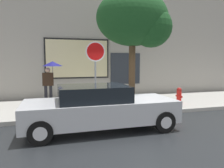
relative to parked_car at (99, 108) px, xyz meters
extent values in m
plane|color=black|center=(1.11, 0.12, -0.69)|extent=(60.00, 60.00, 0.00)
cube|color=#A3A099|center=(1.11, 3.12, -0.61)|extent=(20.00, 4.00, 0.15)
cube|color=#9E998E|center=(1.11, 5.62, 2.81)|extent=(20.00, 0.40, 7.00)
cube|color=black|center=(0.01, 5.39, 1.58)|extent=(3.47, 0.06, 2.17)
cube|color=beige|center=(0.01, 5.36, 1.58)|extent=(3.31, 0.03, 2.01)
cube|color=#262B33|center=(2.79, 5.40, 1.01)|extent=(1.80, 0.04, 1.80)
cone|color=#99999E|center=(4.19, 5.27, 2.41)|extent=(0.22, 0.24, 0.24)
cube|color=#B7BABF|center=(0.05, 0.00, -0.10)|extent=(4.62, 1.78, 0.66)
cube|color=black|center=(-0.18, 0.00, 0.46)|extent=(2.08, 1.57, 0.46)
cylinder|color=black|center=(1.81, 0.82, -0.37)|extent=(0.64, 0.22, 0.64)
cylinder|color=silver|center=(1.81, 0.82, -0.37)|extent=(0.35, 0.24, 0.35)
cylinder|color=black|center=(1.81, -0.82, -0.37)|extent=(0.64, 0.22, 0.64)
cylinder|color=silver|center=(1.81, -0.82, -0.37)|extent=(0.35, 0.24, 0.35)
cylinder|color=black|center=(-1.71, 0.82, -0.37)|extent=(0.64, 0.22, 0.64)
cylinder|color=silver|center=(-1.71, 0.82, -0.37)|extent=(0.35, 0.24, 0.35)
cylinder|color=black|center=(-1.71, -0.82, -0.37)|extent=(0.64, 0.22, 0.64)
cylinder|color=silver|center=(-1.71, -0.82, -0.37)|extent=(0.35, 0.24, 0.35)
cylinder|color=red|center=(4.28, 2.17, -0.21)|extent=(0.22, 0.22, 0.65)
sphere|color=#AD1814|center=(4.28, 2.17, 0.11)|extent=(0.23, 0.23, 0.23)
cylinder|color=#AD1814|center=(4.28, 2.01, -0.18)|extent=(0.09, 0.12, 0.09)
cylinder|color=#AD1814|center=(4.28, 2.33, -0.18)|extent=(0.09, 0.12, 0.09)
cylinder|color=red|center=(4.28, 2.17, -0.51)|extent=(0.30, 0.30, 0.06)
cylinder|color=black|center=(-1.66, 3.85, -0.11)|extent=(0.14, 0.14, 0.85)
cylinder|color=black|center=(-1.44, 3.85, -0.11)|extent=(0.14, 0.14, 0.85)
cube|color=black|center=(-1.55, 3.85, 0.61)|extent=(0.50, 0.22, 0.60)
sphere|color=tan|center=(-1.55, 3.85, 1.03)|extent=(0.23, 0.23, 0.23)
cylinder|color=#4C4C51|center=(-1.33, 3.85, 0.86)|extent=(0.02, 0.02, 0.90)
cone|color=navy|center=(-1.33, 3.85, 1.32)|extent=(0.93, 0.93, 0.22)
cylinder|color=#4C3823|center=(1.93, 2.18, 0.92)|extent=(0.28, 0.28, 2.91)
ellipsoid|color=#19471E|center=(1.93, 2.18, 3.22)|extent=(3.06, 2.60, 2.29)
sphere|color=#19471E|center=(2.62, 1.79, 2.84)|extent=(1.68, 1.68, 1.68)
cylinder|color=gray|center=(0.24, 1.70, 0.81)|extent=(0.07, 0.07, 2.69)
cylinder|color=white|center=(0.24, 1.66, 1.80)|extent=(0.76, 0.02, 0.76)
cylinder|color=red|center=(0.24, 1.65, 1.80)|extent=(0.66, 0.02, 0.66)
camera|label=1|loc=(-1.41, -6.32, 1.42)|focal=34.03mm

